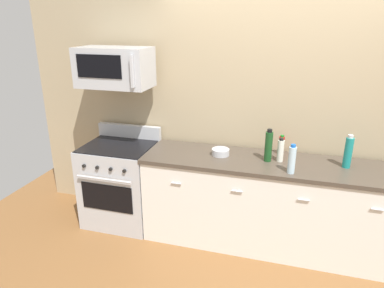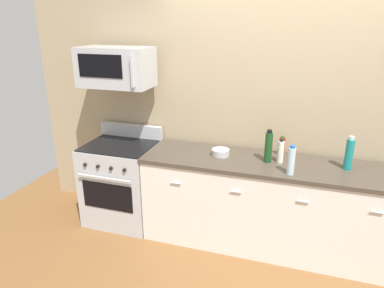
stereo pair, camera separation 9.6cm
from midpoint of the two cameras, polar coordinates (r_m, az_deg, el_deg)
ground_plane at (r=3.89m, az=11.37°, el=-15.47°), size 6.77×6.77×0.00m
back_wall at (r=3.70m, az=13.37°, el=5.68°), size 5.65×0.10×2.70m
counter_unit at (r=3.64m, az=11.86°, el=-9.56°), size 2.56×0.66×0.92m
range_oven at (r=4.06m, az=-12.14°, el=-6.21°), size 0.76×0.69×1.07m
microwave at (r=3.73m, az=-13.25°, el=12.06°), size 0.74×0.44×0.40m
bottle_vinegar_white at (r=3.44m, az=13.45°, el=-1.02°), size 0.06×0.06×0.23m
bottle_hot_sauce_red at (r=3.63m, az=13.63°, el=-0.18°), size 0.06×0.06×0.20m
bottle_water_clear at (r=3.19m, az=15.14°, el=-2.47°), size 0.07×0.07×0.27m
bottle_wine_green at (r=3.40m, az=11.58°, el=-0.33°), size 0.07×0.07×0.32m
bottle_sparkling_teal at (r=3.48m, az=23.39°, el=-1.23°), size 0.07×0.07×0.32m
bowl_steel_prep at (r=3.53m, az=3.90°, el=-1.28°), size 0.18×0.18×0.06m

